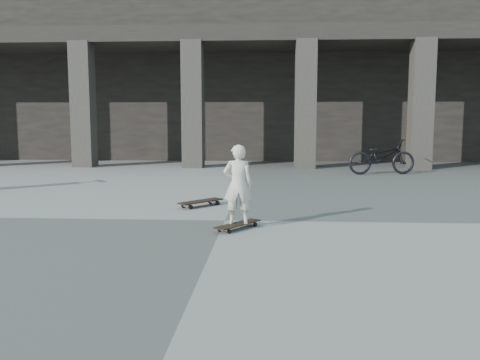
# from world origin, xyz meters

# --- Properties ---
(ground) EXTENTS (90.00, 90.00, 0.00)m
(ground) POSITION_xyz_m (0.00, 0.00, 0.00)
(ground) COLOR #4E4E4C
(ground) RESTS_ON ground
(colonnade) EXTENTS (28.00, 8.82, 6.00)m
(colonnade) POSITION_xyz_m (-0.00, 13.77, 3.03)
(colonnade) COLOR black
(colonnade) RESTS_ON ground
(longboard) EXTENTS (0.65, 0.80, 0.08)m
(longboard) POSITION_xyz_m (0.24, -0.61, 0.07)
(longboard) COLOR black
(longboard) RESTS_ON ground
(skateboard_spare) EXTENTS (0.77, 0.82, 0.11)m
(skateboard_spare) POSITION_xyz_m (-0.55, 1.23, 0.08)
(skateboard_spare) COLOR black
(skateboard_spare) RESTS_ON ground
(child) EXTENTS (0.44, 0.31, 1.13)m
(child) POSITION_xyz_m (0.24, -0.61, 0.65)
(child) COLOR silver
(child) RESTS_ON longboard
(bicycle) EXTENTS (1.99, 0.97, 1.00)m
(bicycle) POSITION_xyz_m (3.83, 6.77, 0.50)
(bicycle) COLOR black
(bicycle) RESTS_ON ground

